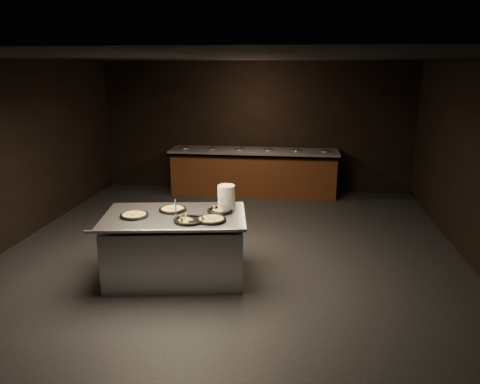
% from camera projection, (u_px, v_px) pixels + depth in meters
% --- Properties ---
extents(room, '(7.02, 8.02, 2.92)m').
position_uv_depth(room, '(229.00, 162.00, 6.74)').
color(room, black).
rests_on(room, ground).
extents(salad_bar, '(3.70, 0.83, 1.18)m').
position_uv_depth(salad_bar, '(254.00, 175.00, 10.41)').
color(salad_bar, '#4E2A12').
rests_on(salad_bar, ground).
extents(serving_counter, '(2.02, 1.48, 0.89)m').
position_uv_depth(serving_counter, '(176.00, 248.00, 6.29)').
color(serving_counter, silver).
rests_on(serving_counter, ground).
extents(plate_stack, '(0.23, 0.23, 0.34)m').
position_uv_depth(plate_stack, '(226.00, 198.00, 6.33)').
color(plate_stack, white).
rests_on(plate_stack, serving_counter).
extents(pan_veggie_whole, '(0.37, 0.37, 0.04)m').
position_uv_depth(pan_veggie_whole, '(134.00, 215.00, 6.09)').
color(pan_veggie_whole, black).
rests_on(pan_veggie_whole, serving_counter).
extents(pan_cheese_whole, '(0.37, 0.37, 0.04)m').
position_uv_depth(pan_cheese_whole, '(173.00, 209.00, 6.34)').
color(pan_cheese_whole, black).
rests_on(pan_cheese_whole, serving_counter).
extents(pan_cheese_slices_a, '(0.34, 0.34, 0.04)m').
position_uv_depth(pan_cheese_slices_a, '(220.00, 211.00, 6.28)').
color(pan_cheese_slices_a, black).
rests_on(pan_cheese_slices_a, serving_counter).
extents(pan_cheese_slices_b, '(0.39, 0.39, 0.04)m').
position_uv_depth(pan_cheese_slices_b, '(189.00, 220.00, 5.90)').
color(pan_cheese_slices_b, black).
rests_on(pan_cheese_slices_b, serving_counter).
extents(pan_veggie_slices, '(0.38, 0.38, 0.04)m').
position_uv_depth(pan_veggie_slices, '(211.00, 219.00, 5.92)').
color(pan_veggie_slices, black).
rests_on(pan_veggie_slices, serving_counter).
extents(server_left, '(0.18, 0.32, 0.17)m').
position_uv_depth(server_left, '(175.00, 207.00, 6.25)').
color(server_left, silver).
rests_on(server_left, serving_counter).
extents(server_right, '(0.30, 0.18, 0.16)m').
position_uv_depth(server_right, '(181.00, 215.00, 5.93)').
color(server_right, silver).
rests_on(server_right, serving_counter).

